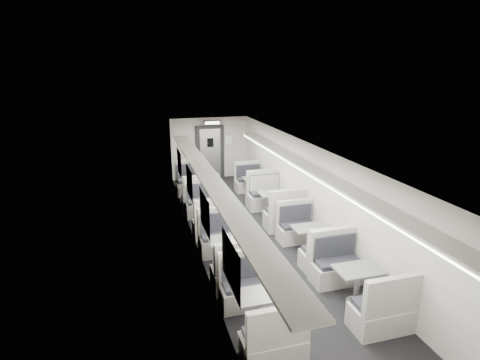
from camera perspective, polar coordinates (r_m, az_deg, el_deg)
room at (r=9.14m, az=2.70°, el=-2.74°), size 3.24×12.24×2.64m
booth_left_a at (r=12.32m, az=-6.76°, el=-1.53°), size 1.09×2.22×1.19m
booth_left_b at (r=10.48m, az=-5.01°, el=-5.03°), size 1.01×2.04×1.09m
booth_left_c at (r=8.31m, az=-1.78°, el=-11.11°), size 1.01×2.06×1.10m
booth_left_d at (r=6.63m, az=2.79°, el=-19.38°), size 0.96×1.95×1.04m
booth_right_a at (r=12.66m, az=2.31°, el=-1.13°), size 0.97×1.96×1.05m
booth_right_b at (r=11.00m, az=5.28°, el=-3.79°), size 1.09×2.22×1.19m
booth_right_c at (r=9.08m, az=10.46°, el=-8.98°), size 0.96×1.95×1.04m
booth_right_d at (r=7.54m, az=17.36°, el=-15.10°), size 1.02×2.06×1.10m
passenger at (r=12.04m, az=-5.74°, el=-0.19°), size 0.61×0.47×1.49m
window_a at (r=11.99m, az=-9.21°, el=2.60°), size 0.02×1.18×0.84m
window_b at (r=9.89m, az=-7.71°, el=-0.42°), size 0.02×1.18×0.84m
window_c at (r=7.84m, az=-5.39°, el=-5.05°), size 0.02×1.18×0.84m
window_d at (r=5.89m, az=-1.41°, el=-12.81°), size 0.02×1.18×0.84m
luggage_rack_left at (r=8.34m, az=-4.72°, el=0.46°), size 0.46×10.40×0.09m
luggage_rack_right at (r=9.12m, az=10.81°, el=1.65°), size 0.46×10.40×0.09m
vestibule_door at (r=14.72m, az=-4.56°, el=4.18°), size 1.10×0.13×2.10m
exit_sign at (r=14.02m, az=-4.28°, el=8.71°), size 0.62×0.12×0.16m
wall_notice at (r=14.77m, az=-1.72°, el=6.10°), size 0.32×0.02×0.40m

